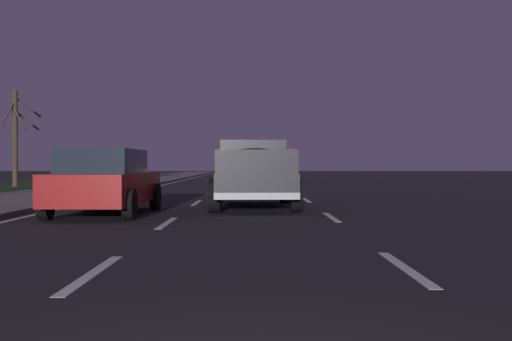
# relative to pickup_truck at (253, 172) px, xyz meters

# --- Properties ---
(ground) EXTENTS (144.00, 144.00, 0.00)m
(ground) POSITION_rel_pickup_truck_xyz_m (13.13, -0.00, -0.98)
(ground) COLOR black
(sidewalk_shoulder) EXTENTS (108.00, 4.00, 0.12)m
(sidewalk_shoulder) POSITION_rel_pickup_truck_xyz_m (13.13, 7.45, -0.92)
(sidewalk_shoulder) COLOR slate
(sidewalk_shoulder) RESTS_ON ground
(grass_verge) EXTENTS (108.00, 6.00, 0.01)m
(grass_verge) POSITION_rel_pickup_truck_xyz_m (13.13, 12.45, -0.98)
(grass_verge) COLOR #1E3819
(grass_verge) RESTS_ON ground
(lane_markings) EXTENTS (108.00, 7.04, 0.01)m
(lane_markings) POSITION_rel_pickup_truck_xyz_m (16.32, 3.02, -0.98)
(lane_markings) COLOR silver
(lane_markings) RESTS_ON ground
(pickup_truck) EXTENTS (5.48, 2.39, 1.87)m
(pickup_truck) POSITION_rel_pickup_truck_xyz_m (0.00, 0.00, 0.00)
(pickup_truck) COLOR #232328
(pickup_truck) RESTS_ON ground
(sedan_tan) EXTENTS (4.43, 2.08, 1.54)m
(sedan_tan) POSITION_rel_pickup_truck_xyz_m (15.32, 0.23, -0.20)
(sedan_tan) COLOR #9E845B
(sedan_tan) RESTS_ON ground
(sedan_blue) EXTENTS (4.43, 2.07, 1.54)m
(sedan_blue) POSITION_rel_pickup_truck_xyz_m (22.52, -0.16, -0.20)
(sedan_blue) COLOR navy
(sedan_blue) RESTS_ON ground
(sedan_red) EXTENTS (4.44, 2.08, 1.54)m
(sedan_red) POSITION_rel_pickup_truck_xyz_m (-2.45, 3.50, -0.20)
(sedan_red) COLOR maroon
(sedan_red) RESTS_ON ground
(bare_tree_far) EXTENTS (1.85, 1.47, 5.05)m
(bare_tree_far) POSITION_rel_pickup_truck_xyz_m (15.11, 12.49, 1.72)
(bare_tree_far) COLOR #423323
(bare_tree_far) RESTS_ON ground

